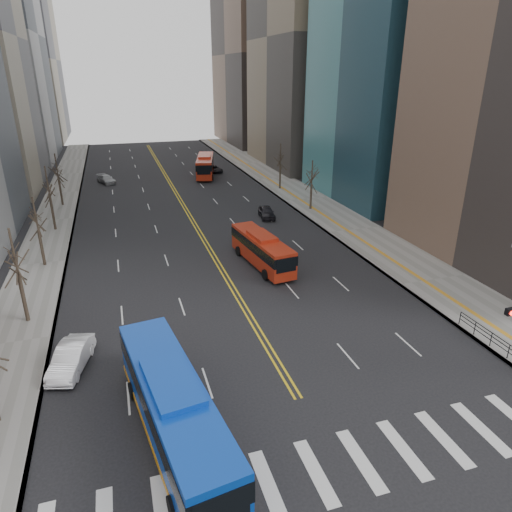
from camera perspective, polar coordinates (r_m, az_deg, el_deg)
ground at (r=24.14m, az=10.29°, el=-24.42°), size 220.00×220.00×0.00m
sidewalk_right at (r=67.11m, az=6.27°, el=7.09°), size 7.00×130.00×0.15m
sidewalk_left at (r=62.34m, az=-23.90°, el=4.11°), size 5.00×130.00×0.15m
crosswalk at (r=24.13m, az=10.29°, el=-24.41°), size 26.70×4.00×0.01m
centerline at (r=72.02m, az=-10.01°, el=7.87°), size 0.55×100.00×0.01m
office_towers at (r=83.57m, az=-12.55°, el=26.20°), size 83.00×134.00×58.00m
pedestrian_railing at (r=34.82m, az=27.35°, el=-9.00°), size 0.06×6.06×1.02m
street_trees at (r=50.51m, az=-15.25°, el=7.04°), size 35.20×47.20×7.60m
blue_bus at (r=24.03m, az=-10.24°, el=-18.22°), size 4.58×13.21×3.75m
red_bus_near at (r=43.28m, az=0.74°, el=1.00°), size 3.51×10.09×3.17m
red_bus_far at (r=82.47m, az=-6.36°, el=11.31°), size 5.36×11.86×3.66m
car_white at (r=31.33m, az=-22.11°, el=-11.70°), size 2.87×5.04×1.57m
car_dark_mid at (r=58.08m, az=1.33°, el=5.49°), size 2.24×4.43×1.45m
car_silver at (r=80.60m, az=-18.20°, el=9.10°), size 3.41×4.91×1.32m
car_dark_far at (r=85.62m, az=-5.19°, el=10.77°), size 2.67×4.48×1.17m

